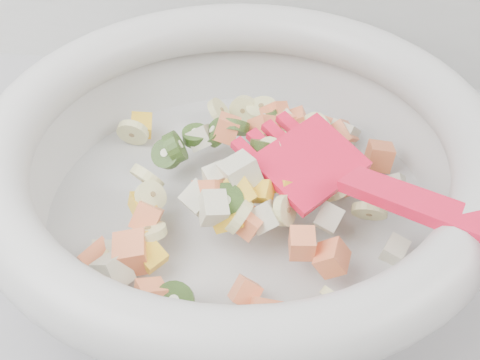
# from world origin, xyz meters

# --- Properties ---
(mixing_bowl) EXTENTS (0.46, 0.39, 0.14)m
(mixing_bowl) POSITION_xyz_m (0.19, 1.51, 0.96)
(mixing_bowl) COLOR #B7B7B5
(mixing_bowl) RESTS_ON counter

